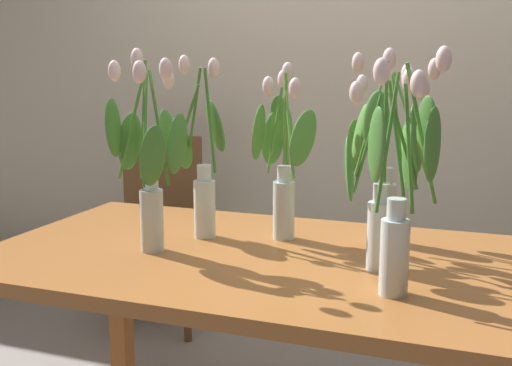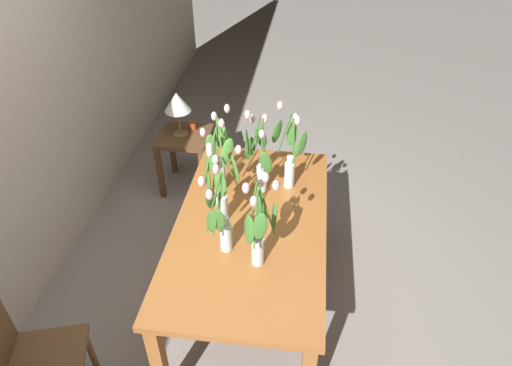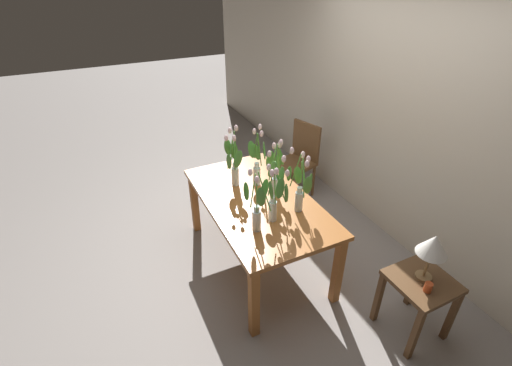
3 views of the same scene
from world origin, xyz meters
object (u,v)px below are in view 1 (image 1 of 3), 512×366
tulip_vase_0 (198,170)px  tulip_vase_1 (282,166)px  tulip_vase_3 (385,184)px  tulip_vase_5 (386,169)px  tulip_vase_2 (402,201)px  tulip_vase_4 (147,172)px  dining_chair (160,220)px  dining_table (263,284)px

tulip_vase_0 → tulip_vase_1: (0.26, 0.05, 0.02)m
tulip_vase_3 → tulip_vase_5: 0.25m
tulip_vase_2 → tulip_vase_5: (-0.10, 0.44, 0.00)m
tulip_vase_1 → tulip_vase_2: size_ratio=0.95×
tulip_vase_3 → tulip_vase_4: bearing=-172.7°
tulip_vase_0 → tulip_vase_5: 0.58m
tulip_vase_4 → dining_chair: 1.33m
tulip_vase_5 → tulip_vase_0: bearing=-168.0°
tulip_vase_0 → tulip_vase_5: tulip_vase_5 is taller
dining_table → tulip_vase_2: bearing=-25.9°
dining_table → tulip_vase_3: size_ratio=2.78×
tulip_vase_2 → tulip_vase_5: 0.45m
dining_chair → tulip_vase_0: bearing=-54.5°
dining_table → tulip_vase_2: (0.40, -0.19, 0.32)m
tulip_vase_0 → tulip_vase_4: size_ratio=0.97×
tulip_vase_1 → tulip_vase_2: 0.55m
tulip_vase_0 → dining_chair: 1.17m
dining_table → tulip_vase_3: 0.46m
tulip_vase_0 → tulip_vase_3: 0.61m
dining_table → tulip_vase_4: tulip_vase_4 is taller
tulip_vase_3 → dining_chair: bearing=140.4°
dining_table → tulip_vase_5: bearing=38.7°
dining_chair → tulip_vase_5: bearing=-32.7°
dining_table → tulip_vase_3: bearing=-1.0°
tulip_vase_3 → dining_chair: (-1.23, 1.02, -0.44)m
dining_table → tulip_vase_2: size_ratio=2.80×
tulip_vase_4 → dining_chair: bearing=117.7°
dining_table → tulip_vase_1: (-0.00, 0.18, 0.32)m
tulip_vase_0 → tulip_vase_1: 0.27m
tulip_vase_0 → tulip_vase_4: (-0.06, -0.21, 0.02)m
tulip_vase_0 → dining_chair: tulip_vase_0 is taller
tulip_vase_2 → dining_chair: (-1.30, 1.21, -0.44)m
dining_table → tulip_vase_4: (-0.32, -0.09, 0.32)m
tulip_vase_4 → tulip_vase_2: bearing=-8.3°
dining_table → tulip_vase_5: tulip_vase_5 is taller
tulip_vase_1 → tulip_vase_4: (-0.32, -0.27, 0.00)m
dining_table → tulip_vase_5: size_ratio=2.81×
dining_table → tulip_vase_2: tulip_vase_2 is taller
tulip_vase_1 → tulip_vase_3: 0.38m
tulip_vase_0 → dining_chair: bearing=125.5°
tulip_vase_0 → tulip_vase_3: tulip_vase_3 is taller
dining_table → tulip_vase_0: size_ratio=2.83×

